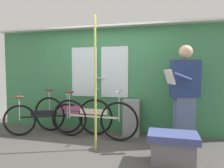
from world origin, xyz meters
The scene contains 9 objects.
ground_plane centered at (0.00, 0.00, -0.02)m, with size 6.36×3.83×0.04m, color #474442.
train_door_wall centered at (-0.01, 1.11, 1.20)m, with size 5.36×0.28×2.30m.
bicycle_near_door centered at (-0.15, 0.51, 0.40)m, with size 1.80×0.44×0.97m.
bicycle_leaning_behind centered at (-1.25, 0.49, 0.35)m, with size 1.48×0.76×0.86m.
bicycle_by_pole centered at (-0.73, 0.74, 0.40)m, with size 1.84×0.44×0.97m.
passenger_reading_newspaper centered at (1.54, 0.54, 0.95)m, with size 0.64×0.58×1.79m.
trash_bin_by_wall centered at (0.56, 0.89, 0.37)m, with size 0.34×0.28×0.74m, color gray.
handrail_pole centered at (0.08, -0.01, 1.13)m, with size 0.04×0.04×2.26m, color #C6C14C.
bench_seat_corner centered at (1.32, -0.24, 0.24)m, with size 0.70×0.44×0.45m.
Camera 1 is at (1.16, -3.19, 1.34)m, focal length 32.25 mm.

